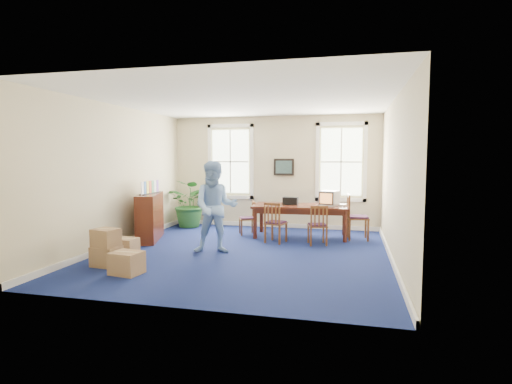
% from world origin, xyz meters
% --- Properties ---
extents(floor, '(6.50, 6.50, 0.00)m').
position_xyz_m(floor, '(0.00, 0.00, 0.00)').
color(floor, navy).
rests_on(floor, ground).
extents(ceiling, '(6.50, 6.50, 0.00)m').
position_xyz_m(ceiling, '(0.00, 0.00, 3.20)').
color(ceiling, white).
rests_on(ceiling, ground).
extents(wall_back, '(6.50, 0.00, 6.50)m').
position_xyz_m(wall_back, '(0.00, 3.25, 1.60)').
color(wall_back, beige).
rests_on(wall_back, ground).
extents(wall_front, '(6.50, 0.00, 6.50)m').
position_xyz_m(wall_front, '(0.00, -3.25, 1.60)').
color(wall_front, beige).
rests_on(wall_front, ground).
extents(wall_left, '(0.00, 6.50, 6.50)m').
position_xyz_m(wall_left, '(-3.00, 0.00, 1.60)').
color(wall_left, beige).
rests_on(wall_left, ground).
extents(wall_right, '(0.00, 6.50, 6.50)m').
position_xyz_m(wall_right, '(3.00, 0.00, 1.60)').
color(wall_right, beige).
rests_on(wall_right, ground).
extents(baseboard_back, '(6.00, 0.04, 0.12)m').
position_xyz_m(baseboard_back, '(0.00, 3.22, 0.06)').
color(baseboard_back, white).
rests_on(baseboard_back, ground).
extents(baseboard_left, '(0.04, 6.50, 0.12)m').
position_xyz_m(baseboard_left, '(-2.97, 0.00, 0.06)').
color(baseboard_left, white).
rests_on(baseboard_left, ground).
extents(baseboard_right, '(0.04, 6.50, 0.12)m').
position_xyz_m(baseboard_right, '(2.97, 0.00, 0.06)').
color(baseboard_right, white).
rests_on(baseboard_right, ground).
extents(window_left, '(1.40, 0.12, 2.20)m').
position_xyz_m(window_left, '(-1.30, 3.23, 1.90)').
color(window_left, white).
rests_on(window_left, ground).
extents(window_right, '(1.40, 0.12, 2.20)m').
position_xyz_m(window_right, '(1.90, 3.23, 1.90)').
color(window_right, white).
rests_on(window_right, ground).
extents(wall_picture, '(0.58, 0.06, 0.48)m').
position_xyz_m(wall_picture, '(0.30, 3.20, 1.75)').
color(wall_picture, black).
rests_on(wall_picture, ground).
extents(conference_table, '(2.44, 1.19, 0.82)m').
position_xyz_m(conference_table, '(0.95, 1.97, 0.41)').
color(conference_table, '#4C1D11').
rests_on(conference_table, ground).
extents(crt_tv, '(0.54, 0.57, 0.38)m').
position_xyz_m(crt_tv, '(1.65, 2.02, 1.01)').
color(crt_tv, '#B7B7BC').
rests_on(crt_tv, conference_table).
extents(game_console, '(0.22, 0.25, 0.05)m').
position_xyz_m(game_console, '(1.98, 1.97, 0.84)').
color(game_console, white).
rests_on(game_console, conference_table).
extents(equipment_bag, '(0.38, 0.25, 0.19)m').
position_xyz_m(equipment_bag, '(0.67, 2.02, 0.91)').
color(equipment_bag, black).
rests_on(equipment_bag, conference_table).
extents(chair_near_left, '(0.54, 0.54, 0.97)m').
position_xyz_m(chair_near_left, '(0.45, 1.15, 0.49)').
color(chair_near_left, brown).
rests_on(chair_near_left, ground).
extents(chair_near_right, '(0.51, 0.51, 0.93)m').
position_xyz_m(chair_near_right, '(1.44, 1.15, 0.47)').
color(chair_near_right, brown).
rests_on(chair_near_right, ground).
extents(chair_end_left, '(0.51, 0.51, 0.87)m').
position_xyz_m(chair_end_left, '(-0.47, 1.97, 0.43)').
color(chair_end_left, brown).
rests_on(chair_end_left, ground).
extents(chair_end_right, '(0.55, 0.55, 1.12)m').
position_xyz_m(chair_end_right, '(2.36, 1.97, 0.56)').
color(chair_end_right, brown).
rests_on(chair_end_right, ground).
extents(man, '(1.12, 0.97, 1.95)m').
position_xyz_m(man, '(-0.60, -0.15, 0.98)').
color(man, '#8AB3E8').
rests_on(man, ground).
extents(credenza, '(0.86, 1.56, 1.18)m').
position_xyz_m(credenza, '(-2.62, 0.76, 0.59)').
color(credenza, '#4C1D11').
rests_on(credenza, ground).
extents(brochure_rack, '(0.25, 0.78, 0.34)m').
position_xyz_m(brochure_rack, '(-2.60, 0.76, 1.35)').
color(brochure_rack, '#99999E').
rests_on(brochure_rack, credenza).
extents(potted_plant, '(1.50, 1.39, 1.38)m').
position_xyz_m(potted_plant, '(-2.33, 2.66, 0.69)').
color(potted_plant, '#215520').
rests_on(potted_plant, ground).
extents(cardboard_boxes, '(1.46, 1.46, 0.74)m').
position_xyz_m(cardboard_boxes, '(-2.07, -1.53, 0.37)').
color(cardboard_boxes, '#A1784F').
rests_on(cardboard_boxes, ground).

